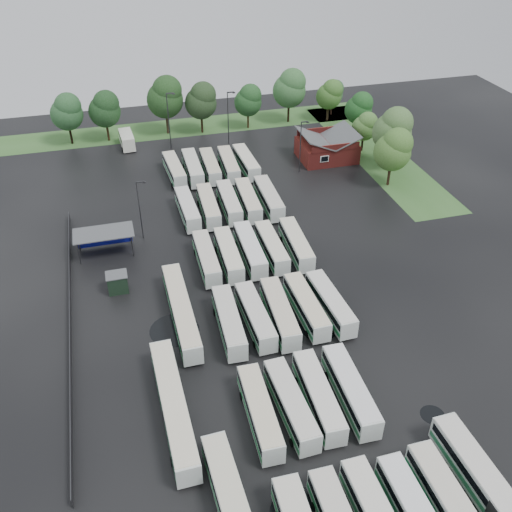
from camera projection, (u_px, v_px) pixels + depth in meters
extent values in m
plane|color=black|center=(267.00, 332.00, 67.05)|extent=(160.00, 160.00, 0.00)
cube|color=maroon|center=(327.00, 150.00, 105.21)|extent=(10.00, 8.00, 3.40)
cube|color=#4C4F51|center=(315.00, 138.00, 103.18)|extent=(5.07, 8.60, 2.19)
cube|color=#4C4F51|center=(340.00, 135.00, 104.27)|extent=(5.07, 8.60, 2.19)
cube|color=maroon|center=(336.00, 148.00, 100.79)|extent=(9.00, 0.20, 1.20)
cube|color=silver|center=(325.00, 159.00, 101.39)|extent=(1.60, 0.12, 1.20)
cylinder|color=#2D2D30|center=(79.00, 254.00, 77.41)|extent=(0.16, 0.16, 3.40)
cylinder|color=#2D2D30|center=(132.00, 246.00, 78.97)|extent=(0.16, 0.16, 3.40)
cylinder|color=#2D2D30|center=(78.00, 241.00, 79.94)|extent=(0.16, 0.16, 3.40)
cylinder|color=#2D2D30|center=(130.00, 234.00, 81.51)|extent=(0.16, 0.16, 3.40)
cube|color=#4C4F51|center=(103.00, 233.00, 78.43)|extent=(8.20, 4.20, 0.15)
cube|color=navy|center=(105.00, 237.00, 81.02)|extent=(7.60, 0.08, 2.60)
cube|color=black|center=(118.00, 283.00, 72.80)|extent=(2.50, 2.00, 2.50)
cube|color=#4C4F51|center=(116.00, 275.00, 72.05)|extent=(2.70, 2.20, 0.12)
cube|color=#3B6A2D|center=(189.00, 127.00, 118.82)|extent=(80.00, 10.00, 0.01)
cube|color=#3B6A2D|center=(375.00, 153.00, 108.35)|extent=(10.00, 50.00, 0.01)
cube|color=#2D2D30|center=(70.00, 318.00, 68.22)|extent=(0.10, 50.00, 1.20)
cylinder|color=black|center=(326.00, 504.00, 48.65)|extent=(2.27, 0.85, 0.85)
cylinder|color=black|center=(359.00, 494.00, 49.47)|extent=(2.29, 0.86, 0.86)
cube|color=white|center=(419.00, 509.00, 45.62)|extent=(2.25, 10.45, 0.11)
cylinder|color=black|center=(395.00, 490.00, 49.77)|extent=(2.29, 0.86, 0.86)
cube|color=silver|center=(450.00, 505.00, 47.20)|extent=(2.36, 11.03, 2.52)
cube|color=black|center=(451.00, 502.00, 46.91)|extent=(2.41, 10.59, 0.81)
cube|color=#198241|center=(448.00, 509.00, 47.52)|extent=(2.41, 10.81, 0.56)
cube|color=beige|center=(453.00, 496.00, 46.45)|extent=(2.27, 10.70, 0.11)
cylinder|color=black|center=(426.00, 478.00, 50.71)|extent=(2.34, 0.88, 0.88)
cube|color=silver|center=(260.00, 412.00, 55.29)|extent=(2.49, 10.67, 2.43)
cube|color=black|center=(260.00, 409.00, 55.01)|extent=(2.54, 10.25, 0.78)
cube|color=#208340|center=(260.00, 416.00, 55.59)|extent=(2.53, 10.46, 0.54)
cube|color=beige|center=(260.00, 403.00, 54.57)|extent=(2.40, 10.35, 0.11)
cylinder|color=black|center=(270.00, 448.00, 53.29)|extent=(2.26, 0.85, 0.85)
cylinder|color=black|center=(251.00, 395.00, 58.67)|extent=(2.26, 0.85, 0.85)
cube|color=silver|center=(291.00, 404.00, 56.05)|extent=(2.62, 10.71, 2.44)
cube|color=black|center=(291.00, 401.00, 55.77)|extent=(2.66, 10.28, 0.78)
cube|color=#287D44|center=(291.00, 408.00, 56.36)|extent=(2.66, 10.50, 0.54)
cube|color=silver|center=(291.00, 396.00, 55.33)|extent=(2.52, 10.38, 0.11)
cylinder|color=black|center=(302.00, 440.00, 54.05)|extent=(2.26, 0.85, 0.85)
cylinder|color=black|center=(280.00, 388.00, 59.44)|extent=(2.26, 0.85, 0.85)
cube|color=silver|center=(318.00, 396.00, 56.90)|extent=(2.59, 10.82, 2.47)
cube|color=black|center=(319.00, 393.00, 56.62)|extent=(2.63, 10.40, 0.79)
cube|color=#217D40|center=(318.00, 400.00, 57.21)|extent=(2.63, 10.61, 0.54)
cube|color=silver|center=(319.00, 387.00, 56.17)|extent=(2.49, 10.50, 0.11)
cylinder|color=black|center=(330.00, 431.00, 54.88)|extent=(2.29, 0.86, 0.86)
cylinder|color=black|center=(306.00, 380.00, 60.33)|extent=(2.29, 0.86, 0.86)
cube|color=silver|center=(350.00, 390.00, 57.52)|extent=(2.54, 10.99, 2.51)
cube|color=black|center=(351.00, 387.00, 57.23)|extent=(2.58, 10.55, 0.80)
cube|color=#2E7847|center=(350.00, 394.00, 57.83)|extent=(2.58, 10.77, 0.55)
cube|color=white|center=(352.00, 381.00, 56.78)|extent=(2.44, 10.66, 0.11)
cylinder|color=black|center=(363.00, 425.00, 55.46)|extent=(2.32, 0.87, 0.87)
cylinder|color=black|center=(336.00, 374.00, 61.00)|extent=(2.32, 0.87, 0.87)
cube|color=silver|center=(229.00, 322.00, 66.06)|extent=(2.73, 10.97, 2.49)
cube|color=black|center=(229.00, 318.00, 65.77)|extent=(2.76, 10.53, 0.80)
cube|color=#267242|center=(229.00, 325.00, 66.37)|extent=(2.76, 10.75, 0.55)
cube|color=silver|center=(229.00, 313.00, 65.32)|extent=(2.62, 10.64, 0.11)
cylinder|color=black|center=(236.00, 350.00, 64.01)|extent=(2.31, 0.87, 0.87)
cylinder|color=black|center=(223.00, 311.00, 69.53)|extent=(2.31, 0.87, 0.87)
cube|color=silver|center=(255.00, 316.00, 66.92)|extent=(2.46, 10.63, 2.42)
cube|color=black|center=(255.00, 313.00, 66.64)|extent=(2.51, 10.21, 0.78)
cube|color=#30744A|center=(255.00, 320.00, 67.22)|extent=(2.50, 10.42, 0.53)
cube|color=silver|center=(255.00, 308.00, 66.20)|extent=(2.37, 10.31, 0.11)
cylinder|color=black|center=(263.00, 343.00, 64.93)|extent=(2.25, 0.85, 0.85)
cylinder|color=black|center=(248.00, 306.00, 70.29)|extent=(2.25, 0.85, 0.85)
cube|color=silver|center=(280.00, 313.00, 67.31)|extent=(2.82, 11.09, 2.52)
cube|color=black|center=(280.00, 310.00, 67.02)|extent=(2.85, 10.66, 0.81)
cube|color=#208342|center=(280.00, 317.00, 67.63)|extent=(2.86, 10.87, 0.55)
cube|color=beige|center=(280.00, 304.00, 66.56)|extent=(2.71, 10.76, 0.11)
cylinder|color=black|center=(289.00, 341.00, 65.24)|extent=(2.34, 0.88, 0.88)
cylinder|color=black|center=(271.00, 303.00, 70.81)|extent=(2.34, 0.88, 0.88)
cube|color=silver|center=(306.00, 306.00, 68.40)|extent=(2.41, 10.72, 2.45)
cube|color=black|center=(306.00, 303.00, 68.13)|extent=(2.45, 10.29, 0.78)
cube|color=#207D44|center=(306.00, 310.00, 68.71)|extent=(2.45, 10.50, 0.54)
cube|color=beige|center=(307.00, 298.00, 67.68)|extent=(2.31, 10.40, 0.11)
cylinder|color=black|center=(315.00, 332.00, 66.39)|extent=(2.27, 0.85, 0.85)
cylinder|color=black|center=(297.00, 297.00, 71.81)|extent=(2.27, 0.85, 0.85)
cube|color=silver|center=(330.00, 303.00, 68.86)|extent=(2.73, 10.73, 2.44)
cube|color=black|center=(331.00, 300.00, 68.58)|extent=(2.76, 10.31, 0.78)
cube|color=#238346|center=(330.00, 307.00, 69.16)|extent=(2.76, 10.52, 0.54)
cube|color=silver|center=(331.00, 295.00, 68.14)|extent=(2.62, 10.41, 0.11)
cylinder|color=black|center=(340.00, 329.00, 66.85)|extent=(2.26, 0.85, 0.85)
cylinder|color=black|center=(320.00, 294.00, 72.25)|extent=(2.26, 0.85, 0.85)
cube|color=silver|center=(206.00, 258.00, 76.77)|extent=(2.38, 10.60, 2.42)
cube|color=black|center=(206.00, 255.00, 76.49)|extent=(2.42, 10.18, 0.78)
cube|color=#1C7B38|center=(207.00, 261.00, 77.07)|extent=(2.42, 10.39, 0.53)
cube|color=beige|center=(206.00, 250.00, 76.05)|extent=(2.28, 10.29, 0.11)
cylinder|color=black|center=(212.00, 280.00, 74.78)|extent=(2.25, 0.85, 0.85)
cylinder|color=black|center=(202.00, 252.00, 80.14)|extent=(2.25, 0.85, 0.85)
cube|color=silver|center=(229.00, 255.00, 77.36)|extent=(2.56, 10.79, 2.46)
cube|color=black|center=(228.00, 252.00, 77.08)|extent=(2.60, 10.36, 0.79)
cube|color=#26834A|center=(229.00, 258.00, 77.67)|extent=(2.60, 10.58, 0.54)
cube|color=#EEE4C8|center=(228.00, 247.00, 76.64)|extent=(2.46, 10.46, 0.11)
cylinder|color=black|center=(235.00, 276.00, 75.34)|extent=(2.28, 0.86, 0.86)
cylinder|color=black|center=(223.00, 249.00, 80.78)|extent=(2.28, 0.86, 0.86)
cube|color=silver|center=(250.00, 250.00, 78.28)|extent=(2.55, 11.12, 2.54)
cube|color=black|center=(250.00, 246.00, 77.99)|extent=(2.60, 10.68, 0.81)
cube|color=#33784D|center=(250.00, 253.00, 78.60)|extent=(2.59, 10.90, 0.56)
cube|color=white|center=(250.00, 242.00, 77.53)|extent=(2.45, 10.79, 0.11)
cylinder|color=black|center=(257.00, 272.00, 76.20)|extent=(2.35, 0.89, 0.89)
cylinder|color=black|center=(244.00, 244.00, 81.81)|extent=(2.35, 0.89, 0.89)
cube|color=silver|center=(272.00, 247.00, 78.91)|extent=(2.27, 10.56, 2.42)
cube|color=black|center=(272.00, 244.00, 78.64)|extent=(2.32, 10.13, 0.77)
cube|color=#227C42|center=(272.00, 250.00, 79.22)|extent=(2.31, 10.34, 0.53)
cube|color=#EEE5C9|center=(272.00, 240.00, 78.20)|extent=(2.18, 10.24, 0.11)
cylinder|color=black|center=(279.00, 268.00, 76.93)|extent=(2.24, 0.84, 0.84)
cylinder|color=black|center=(265.00, 242.00, 82.28)|extent=(2.24, 0.84, 0.84)
cube|color=silver|center=(296.00, 244.00, 79.47)|extent=(2.75, 10.90, 2.48)
cube|color=black|center=(296.00, 241.00, 79.19)|extent=(2.78, 10.47, 0.79)
cube|color=#337E4D|center=(296.00, 247.00, 79.78)|extent=(2.79, 10.68, 0.54)
cube|color=#ECE4C5|center=(297.00, 236.00, 78.74)|extent=(2.65, 10.57, 0.11)
cylinder|color=black|center=(304.00, 265.00, 77.44)|extent=(2.30, 0.86, 0.86)
cylinder|color=black|center=(288.00, 239.00, 82.92)|extent=(2.30, 0.86, 0.86)
cube|color=silver|center=(188.00, 209.00, 87.56)|extent=(2.42, 10.68, 2.44)
cube|color=black|center=(187.00, 206.00, 87.28)|extent=(2.46, 10.25, 0.78)
cube|color=#2A7347|center=(188.00, 212.00, 87.86)|extent=(2.46, 10.46, 0.54)
cube|color=silver|center=(187.00, 202.00, 86.84)|extent=(2.32, 10.36, 0.11)
cylinder|color=black|center=(192.00, 227.00, 85.55)|extent=(2.26, 0.85, 0.85)
cylinder|color=black|center=(185.00, 205.00, 90.95)|extent=(2.26, 0.85, 0.85)
cube|color=silver|center=(209.00, 206.00, 88.18)|extent=(2.70, 10.91, 2.48)
cube|color=black|center=(208.00, 203.00, 87.90)|extent=(2.74, 10.48, 0.79)
cube|color=#1E833D|center=(209.00, 209.00, 88.49)|extent=(2.74, 10.69, 0.55)
cube|color=beige|center=(208.00, 199.00, 87.45)|extent=(2.60, 10.58, 0.11)
cylinder|color=black|center=(213.00, 224.00, 86.15)|extent=(2.30, 0.87, 0.87)
cylinder|color=black|center=(205.00, 203.00, 91.63)|extent=(2.30, 0.87, 0.87)
cube|color=silver|center=(229.00, 202.00, 89.18)|extent=(2.63, 10.87, 2.47)
cube|color=black|center=(229.00, 200.00, 88.90)|extent=(2.67, 10.44, 0.79)
cube|color=#1F7C3F|center=(229.00, 205.00, 89.49)|extent=(2.67, 10.66, 0.54)
cube|color=silver|center=(229.00, 195.00, 88.45)|extent=(2.53, 10.54, 0.11)
cylinder|color=black|center=(234.00, 220.00, 87.15)|extent=(2.29, 0.86, 0.86)
cylinder|color=black|center=(224.00, 199.00, 92.63)|extent=(2.29, 0.86, 0.86)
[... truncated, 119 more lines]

